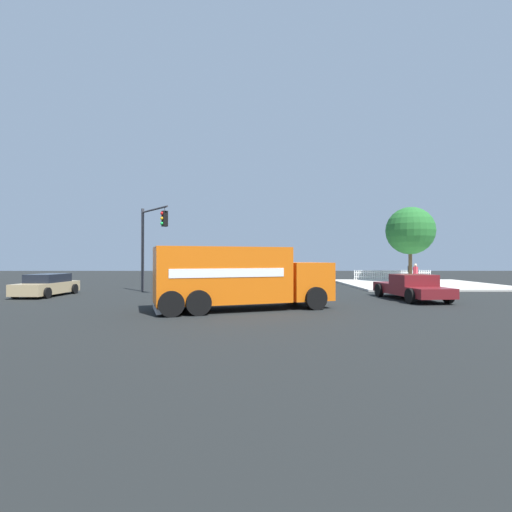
{
  "coord_description": "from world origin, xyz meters",
  "views": [
    {
      "loc": [
        0.36,
        17.59,
        2.23
      ],
      "look_at": [
        0.27,
        1.28,
        2.35
      ],
      "focal_mm": 26.02,
      "sensor_mm": 36.0,
      "label": 1
    }
  ],
  "objects_px": {
    "traffic_light_primary": "(150,236)",
    "shade_tree_near": "(410,231)",
    "pedestrian_near_corner": "(410,271)",
    "sedan_tan": "(47,285)",
    "delivery_truck": "(239,277)",
    "pedestrian_crossing": "(415,273)",
    "pickup_maroon": "(411,286)"
  },
  "relations": [
    {
      "from": "traffic_light_primary",
      "to": "shade_tree_near",
      "type": "distance_m",
      "value": 23.21
    },
    {
      "from": "sedan_tan",
      "to": "pedestrian_near_corner",
      "type": "xyz_separation_m",
      "value": [
        -26.96,
        -12.32,
        0.43
      ]
    },
    {
      "from": "delivery_truck",
      "to": "sedan_tan",
      "type": "distance_m",
      "value": 13.17
    },
    {
      "from": "delivery_truck",
      "to": "pickup_maroon",
      "type": "distance_m",
      "value": 9.98
    },
    {
      "from": "delivery_truck",
      "to": "traffic_light_primary",
      "type": "height_order",
      "value": "traffic_light_primary"
    },
    {
      "from": "sedan_tan",
      "to": "pedestrian_crossing",
      "type": "bearing_deg",
      "value": -167.4
    },
    {
      "from": "pedestrian_crossing",
      "to": "pickup_maroon",
      "type": "bearing_deg",
      "value": 65.05
    },
    {
      "from": "traffic_light_primary",
      "to": "shade_tree_near",
      "type": "height_order",
      "value": "shade_tree_near"
    },
    {
      "from": "sedan_tan",
      "to": "traffic_light_primary",
      "type": "bearing_deg",
      "value": -159.9
    },
    {
      "from": "sedan_tan",
      "to": "shade_tree_near",
      "type": "relative_size",
      "value": 0.64
    },
    {
      "from": "sedan_tan",
      "to": "pedestrian_crossing",
      "type": "height_order",
      "value": "pedestrian_crossing"
    },
    {
      "from": "pickup_maroon",
      "to": "sedan_tan",
      "type": "xyz_separation_m",
      "value": [
        20.94,
        -2.21,
        -0.1
      ]
    },
    {
      "from": "pedestrian_crossing",
      "to": "pedestrian_near_corner",
      "type": "bearing_deg",
      "value": -109.63
    },
    {
      "from": "pedestrian_near_corner",
      "to": "sedan_tan",
      "type": "bearing_deg",
      "value": 24.57
    },
    {
      "from": "sedan_tan",
      "to": "shade_tree_near",
      "type": "distance_m",
      "value": 29.4
    },
    {
      "from": "pickup_maroon",
      "to": "pedestrian_crossing",
      "type": "bearing_deg",
      "value": -114.95
    },
    {
      "from": "delivery_truck",
      "to": "sedan_tan",
      "type": "bearing_deg",
      "value": -26.89
    },
    {
      "from": "delivery_truck",
      "to": "pickup_maroon",
      "type": "relative_size",
      "value": 1.5
    },
    {
      "from": "delivery_truck",
      "to": "pedestrian_near_corner",
      "type": "xyz_separation_m",
      "value": [
        -15.24,
        -18.27,
        -0.37
      ]
    },
    {
      "from": "pickup_maroon",
      "to": "sedan_tan",
      "type": "height_order",
      "value": "pickup_maroon"
    },
    {
      "from": "traffic_light_primary",
      "to": "pedestrian_crossing",
      "type": "height_order",
      "value": "traffic_light_primary"
    },
    {
      "from": "pickup_maroon",
      "to": "pedestrian_crossing",
      "type": "xyz_separation_m",
      "value": [
        -3.58,
        -7.69,
        0.39
      ]
    },
    {
      "from": "delivery_truck",
      "to": "sedan_tan",
      "type": "relative_size",
      "value": 1.84
    },
    {
      "from": "traffic_light_primary",
      "to": "shade_tree_near",
      "type": "xyz_separation_m",
      "value": [
        -21.14,
        -9.53,
        1.08
      ]
    },
    {
      "from": "traffic_light_primary",
      "to": "pedestrian_near_corner",
      "type": "relative_size",
      "value": 3.46
    },
    {
      "from": "sedan_tan",
      "to": "pedestrian_near_corner",
      "type": "height_order",
      "value": "pedestrian_near_corner"
    },
    {
      "from": "pedestrian_near_corner",
      "to": "pedestrian_crossing",
      "type": "height_order",
      "value": "pedestrian_crossing"
    },
    {
      "from": "pedestrian_near_corner",
      "to": "shade_tree_near",
      "type": "bearing_deg",
      "value": 71.51
    },
    {
      "from": "sedan_tan",
      "to": "pedestrian_near_corner",
      "type": "bearing_deg",
      "value": -155.43
    },
    {
      "from": "pedestrian_crossing",
      "to": "shade_tree_near",
      "type": "bearing_deg",
      "value": -109.77
    },
    {
      "from": "traffic_light_primary",
      "to": "pedestrian_near_corner",
      "type": "distance_m",
      "value": 23.88
    },
    {
      "from": "traffic_light_primary",
      "to": "pedestrian_near_corner",
      "type": "xyz_separation_m",
      "value": [
        -21.39,
        -10.29,
        -2.64
      ]
    }
  ]
}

